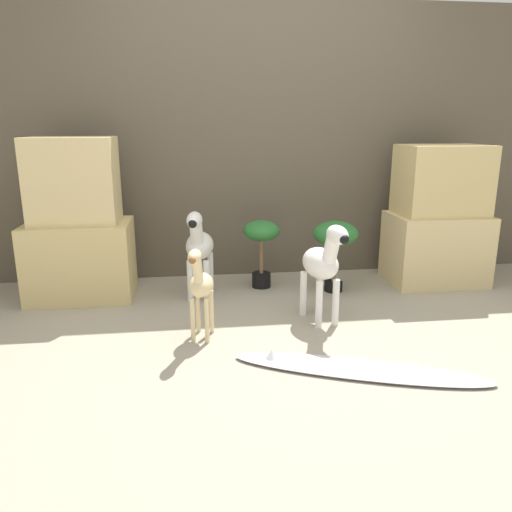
{
  "coord_description": "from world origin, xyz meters",
  "views": [
    {
      "loc": [
        -0.56,
        -2.62,
        1.27
      ],
      "look_at": [
        -0.13,
        0.68,
        0.37
      ],
      "focal_mm": 35.0,
      "sensor_mm": 36.0,
      "label": 1
    }
  ],
  "objects": [
    {
      "name": "ground_plane",
      "position": [
        0.0,
        0.0,
        0.0
      ],
      "size": [
        14.0,
        14.0,
        0.0
      ],
      "primitive_type": "plane",
      "color": "#9E937F"
    },
    {
      "name": "rock_pillar_left",
      "position": [
        -1.39,
        1.07,
        0.52
      ],
      "size": [
        0.75,
        0.51,
        1.17
      ],
      "color": "#D1B775",
      "rests_on": "ground_plane"
    },
    {
      "name": "potted_palm_back",
      "position": [
        -0.03,
        1.12,
        0.39
      ],
      "size": [
        0.29,
        0.29,
        0.54
      ],
      "color": "black",
      "rests_on": "ground_plane"
    },
    {
      "name": "wall_back",
      "position": [
        0.0,
        1.53,
        1.1
      ],
      "size": [
        6.4,
        0.08,
        2.2
      ],
      "color": "brown",
      "rests_on": "ground_plane"
    },
    {
      "name": "zebra_left",
      "position": [
        -0.52,
        0.93,
        0.4
      ],
      "size": [
        0.25,
        0.49,
        0.68
      ],
      "color": "white",
      "rests_on": "ground_plane"
    },
    {
      "name": "rock_pillar_right",
      "position": [
        1.39,
        1.07,
        0.52
      ],
      "size": [
        0.75,
        0.51,
        1.1
      ],
      "color": "#DBC184",
      "rests_on": "ground_plane"
    },
    {
      "name": "surfboard",
      "position": [
        0.28,
        -0.33,
        0.02
      ],
      "size": [
        1.35,
        0.7,
        0.08
      ],
      "color": "silver",
      "rests_on": "ground_plane"
    },
    {
      "name": "zebra_right",
      "position": [
        0.26,
        0.35,
        0.4
      ],
      "size": [
        0.27,
        0.49,
        0.68
      ],
      "color": "white",
      "rests_on": "ground_plane"
    },
    {
      "name": "potted_palm_front",
      "position": [
        0.51,
        0.95,
        0.43
      ],
      "size": [
        0.34,
        0.34,
        0.55
      ],
      "color": "black",
      "rests_on": "ground_plane"
    },
    {
      "name": "giraffe_figurine",
      "position": [
        -0.52,
        0.18,
        0.35
      ],
      "size": [
        0.19,
        0.35,
        0.59
      ],
      "color": "beige",
      "rests_on": "ground_plane"
    }
  ]
}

